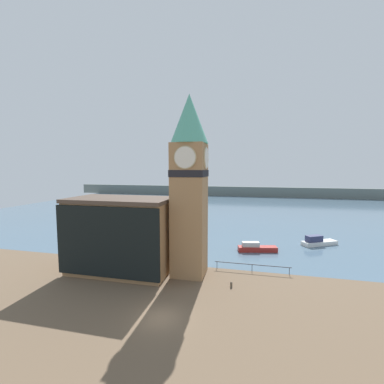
{
  "coord_description": "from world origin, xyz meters",
  "views": [
    {
      "loc": [
        8.34,
        -22.31,
        14.43
      ],
      "look_at": [
        1.21,
        8.14,
        11.56
      ],
      "focal_mm": 24.0,
      "sensor_mm": 36.0,
      "label": 1
    }
  ],
  "objects_px": {
    "pier_building": "(121,235)",
    "boat_far": "(318,242)",
    "boat_near": "(256,248)",
    "clock_tower": "(189,181)",
    "mooring_bollard_near": "(231,284)"
  },
  "relations": [
    {
      "from": "clock_tower",
      "to": "mooring_bollard_near",
      "type": "height_order",
      "value": "clock_tower"
    },
    {
      "from": "mooring_bollard_near",
      "to": "pier_building",
      "type": "bearing_deg",
      "value": 174.38
    },
    {
      "from": "pier_building",
      "to": "boat_near",
      "type": "relative_size",
      "value": 2.08
    },
    {
      "from": "clock_tower",
      "to": "boat_far",
      "type": "distance_m",
      "value": 30.08
    },
    {
      "from": "pier_building",
      "to": "boat_far",
      "type": "distance_m",
      "value": 36.2
    },
    {
      "from": "clock_tower",
      "to": "mooring_bollard_near",
      "type": "distance_m",
      "value": 14.05
    },
    {
      "from": "pier_building",
      "to": "boat_far",
      "type": "height_order",
      "value": "pier_building"
    },
    {
      "from": "clock_tower",
      "to": "boat_far",
      "type": "xyz_separation_m",
      "value": [
        20.46,
        18.41,
        -12.13
      ]
    },
    {
      "from": "boat_far",
      "to": "pier_building",
      "type": "bearing_deg",
      "value": -175.53
    },
    {
      "from": "clock_tower",
      "to": "boat_far",
      "type": "bearing_deg",
      "value": 41.98
    },
    {
      "from": "mooring_bollard_near",
      "to": "clock_tower",
      "type": "bearing_deg",
      "value": 155.29
    },
    {
      "from": "clock_tower",
      "to": "pier_building",
      "type": "bearing_deg",
      "value": -172.91
    },
    {
      "from": "clock_tower",
      "to": "pier_building",
      "type": "height_order",
      "value": "clock_tower"
    },
    {
      "from": "boat_far",
      "to": "clock_tower",
      "type": "bearing_deg",
      "value": -166.64
    },
    {
      "from": "clock_tower",
      "to": "boat_near",
      "type": "distance_m",
      "value": 19.33
    }
  ]
}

